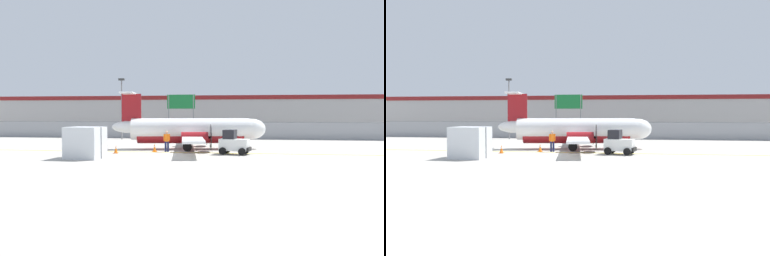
# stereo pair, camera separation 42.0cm
# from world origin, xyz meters

# --- Properties ---
(ground_plane) EXTENTS (140.00, 140.00, 0.01)m
(ground_plane) POSITION_xyz_m (0.00, 2.00, 0.00)
(ground_plane) COLOR #ADA89E
(perimeter_fence) EXTENTS (98.00, 0.10, 2.10)m
(perimeter_fence) POSITION_xyz_m (0.00, 18.00, 1.12)
(perimeter_fence) COLOR gray
(perimeter_fence) RESTS_ON ground
(parking_lot_strip) EXTENTS (98.00, 17.00, 0.12)m
(parking_lot_strip) POSITION_xyz_m (0.00, 29.50, 0.06)
(parking_lot_strip) COLOR #38383A
(parking_lot_strip) RESTS_ON ground
(background_building) EXTENTS (91.00, 8.10, 6.50)m
(background_building) POSITION_xyz_m (0.00, 47.99, 3.26)
(background_building) COLOR #BCB7B2
(background_building) RESTS_ON ground
(commuter_airplane) EXTENTS (13.61, 16.06, 4.92)m
(commuter_airplane) POSITION_xyz_m (1.57, 5.20, 1.60)
(commuter_airplane) COLOR white
(commuter_airplane) RESTS_ON ground
(baggage_tug) EXTENTS (2.52, 1.82, 1.88)m
(baggage_tug) POSITION_xyz_m (5.21, 1.32, 0.86)
(baggage_tug) COLOR silver
(baggage_tug) RESTS_ON ground
(ground_crew_worker) EXTENTS (0.53, 0.45, 1.70)m
(ground_crew_worker) POSITION_xyz_m (-0.23, 2.41, 0.95)
(ground_crew_worker) COLOR #191E4C
(ground_crew_worker) RESTS_ON ground
(cargo_container) EXTENTS (2.56, 2.19, 2.20)m
(cargo_container) POSITION_xyz_m (-5.03, -2.60, 1.10)
(cargo_container) COLOR silver
(cargo_container) RESTS_ON ground
(traffic_cone_near_left) EXTENTS (0.36, 0.36, 0.64)m
(traffic_cone_near_left) POSITION_xyz_m (-3.98, 0.79, 0.31)
(traffic_cone_near_left) COLOR orange
(traffic_cone_near_left) RESTS_ON ground
(traffic_cone_near_right) EXTENTS (0.36, 0.36, 0.64)m
(traffic_cone_near_right) POSITION_xyz_m (6.42, 4.28, 0.31)
(traffic_cone_near_right) COLOR orange
(traffic_cone_near_right) RESTS_ON ground
(traffic_cone_far_left) EXTENTS (0.36, 0.36, 0.64)m
(traffic_cone_far_left) POSITION_xyz_m (5.99, 6.56, 0.31)
(traffic_cone_far_left) COLOR orange
(traffic_cone_far_left) RESTS_ON ground
(traffic_cone_far_right) EXTENTS (0.36, 0.36, 0.64)m
(traffic_cone_far_right) POSITION_xyz_m (-1.23, 2.32, 0.31)
(traffic_cone_far_right) COLOR orange
(traffic_cone_far_right) RESTS_ON ground
(parked_car_0) EXTENTS (4.35, 2.33, 1.58)m
(parked_car_0) POSITION_xyz_m (-15.55, 33.32, 0.89)
(parked_car_0) COLOR gray
(parked_car_0) RESTS_ON parking_lot_strip
(parked_car_1) EXTENTS (4.20, 2.00, 1.58)m
(parked_car_1) POSITION_xyz_m (-9.78, 32.31, 0.89)
(parked_car_1) COLOR red
(parked_car_1) RESTS_ON parking_lot_strip
(parked_car_2) EXTENTS (4.28, 2.18, 1.58)m
(parked_car_2) POSITION_xyz_m (-6.10, 30.46, 0.89)
(parked_car_2) COLOR black
(parked_car_2) RESTS_ON parking_lot_strip
(parked_car_3) EXTENTS (4.23, 2.07, 1.58)m
(parked_car_3) POSITION_xyz_m (-2.97, 30.91, 0.89)
(parked_car_3) COLOR red
(parked_car_3) RESTS_ON parking_lot_strip
(parked_car_4) EXTENTS (4.31, 2.24, 1.58)m
(parked_car_4) POSITION_xyz_m (2.76, 26.09, 0.89)
(parked_car_4) COLOR black
(parked_car_4) RESTS_ON parking_lot_strip
(parked_car_5) EXTENTS (4.35, 2.34, 1.58)m
(parked_car_5) POSITION_xyz_m (5.91, 32.93, 0.89)
(parked_car_5) COLOR gray
(parked_car_5) RESTS_ON parking_lot_strip
(parked_car_6) EXTENTS (4.33, 2.27, 1.58)m
(parked_car_6) POSITION_xyz_m (11.31, 31.62, 0.89)
(parked_car_6) COLOR black
(parked_car_6) RESTS_ON parking_lot_strip
(parked_car_7) EXTENTS (4.39, 2.45, 1.58)m
(parked_car_7) POSITION_xyz_m (16.07, 34.31, 0.89)
(parked_car_7) COLOR #19662D
(parked_car_7) RESTS_ON parking_lot_strip
(apron_light_pole) EXTENTS (0.70, 0.30, 7.27)m
(apron_light_pole) POSITION_xyz_m (-8.43, 15.70, 4.30)
(apron_light_pole) COLOR slate
(apron_light_pole) RESTS_ON ground
(highway_sign) EXTENTS (3.60, 0.14, 5.50)m
(highway_sign) POSITION_xyz_m (-1.91, 19.76, 4.14)
(highway_sign) COLOR slate
(highway_sign) RESTS_ON ground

